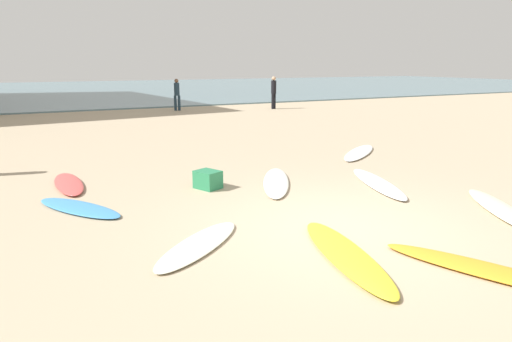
{
  "coord_description": "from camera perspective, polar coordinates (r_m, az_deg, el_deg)",
  "views": [
    {
      "loc": [
        -4.05,
        -5.25,
        2.45
      ],
      "look_at": [
        -0.04,
        2.79,
        0.3
      ],
      "focal_mm": 31.68,
      "sensor_mm": 36.0,
      "label": 1
    }
  ],
  "objects": [
    {
      "name": "surfboard_2",
      "position": [
        8.75,
        28.44,
        -4.2
      ],
      "size": [
        1.63,
        2.3,
        0.08
      ],
      "primitive_type": "ellipsoid",
      "rotation": [
        0.0,
        0.0,
        2.61
      ],
      "color": "#EEE8BE",
      "rests_on": "ground_plane"
    },
    {
      "name": "beachgoer_near",
      "position": [
        24.42,
        -9.96,
        9.67
      ],
      "size": [
        0.34,
        0.34,
        1.65
      ],
      "rotation": [
        0.0,
        0.0,
        6.03
      ],
      "color": "#1E3342",
      "rests_on": "ground_plane"
    },
    {
      "name": "surfboard_4",
      "position": [
        6.19,
        27.41,
        -11.12
      ],
      "size": [
        1.51,
        2.52,
        0.08
      ],
      "primitive_type": "ellipsoid",
      "rotation": [
        0.0,
        0.0,
        3.57
      ],
      "color": "orange",
      "rests_on": "ground_plane"
    },
    {
      "name": "beach_cooler",
      "position": [
        9.09,
        -6.1,
        -1.08
      ],
      "size": [
        0.55,
        0.6,
        0.36
      ],
      "primitive_type": "cube",
      "rotation": [
        0.0,
        0.0,
        1.99
      ],
      "color": "#287F51",
      "rests_on": "ground_plane"
    },
    {
      "name": "beachgoer_mid",
      "position": [
        24.96,
        2.24,
        10.08
      ],
      "size": [
        0.39,
        0.39,
        1.75
      ],
      "rotation": [
        0.0,
        0.0,
        0.56
      ],
      "color": "black",
      "rests_on": "ground_plane"
    },
    {
      "name": "surfboard_1",
      "position": [
        9.65,
        15.1,
        -1.48
      ],
      "size": [
        1.31,
        2.55,
        0.08
      ],
      "primitive_type": "ellipsoid",
      "rotation": [
        0.0,
        0.0,
        -0.33
      ],
      "color": "white",
      "rests_on": "ground_plane"
    },
    {
      "name": "surfboard_3",
      "position": [
        8.35,
        -21.46,
        -4.34
      ],
      "size": [
        1.51,
        1.98,
        0.07
      ],
      "primitive_type": "ellipsoid",
      "rotation": [
        0.0,
        0.0,
        0.55
      ],
      "color": "#4393D4",
      "rests_on": "ground_plane"
    },
    {
      "name": "surfboard_5",
      "position": [
        10.03,
        -22.57,
        -1.48
      ],
      "size": [
        0.58,
        2.02,
        0.09
      ],
      "primitive_type": "ellipsoid",
      "rotation": [
        0.0,
        0.0,
        0.03
      ],
      "color": "#DF524E",
      "rests_on": "ground_plane"
    },
    {
      "name": "surfboard_0",
      "position": [
        9.44,
        2.55,
        -1.37
      ],
      "size": [
        1.66,
        2.42,
        0.07
      ],
      "primitive_type": "ellipsoid",
      "rotation": [
        0.0,
        0.0,
        -0.51
      ],
      "color": "silver",
      "rests_on": "ground_plane"
    },
    {
      "name": "surfboard_8",
      "position": [
        6.31,
        -7.27,
        -9.21
      ],
      "size": [
        1.83,
        1.66,
        0.06
      ],
      "primitive_type": "ellipsoid",
      "rotation": [
        0.0,
        0.0,
        -0.87
      ],
      "color": "silver",
      "rests_on": "ground_plane"
    },
    {
      "name": "surfboard_6",
      "position": [
        12.85,
        12.89,
        2.29
      ],
      "size": [
        2.36,
        2.04,
        0.07
      ],
      "primitive_type": "ellipsoid",
      "rotation": [
        0.0,
        0.0,
        2.25
      ],
      "color": "white",
      "rests_on": "ground_plane"
    },
    {
      "name": "ground_plane",
      "position": [
        7.07,
        10.53,
        -7.06
      ],
      "size": [
        120.0,
        120.0,
        0.0
      ],
      "primitive_type": "plane",
      "color": "tan"
    },
    {
      "name": "ocean_water",
      "position": [
        45.35,
        -21.69,
        9.5
      ],
      "size": [
        120.0,
        40.0,
        0.08
      ],
      "primitive_type": "cube",
      "color": "slate",
      "rests_on": "ground_plane"
    },
    {
      "name": "surfboard_7",
      "position": [
        6.05,
        11.25,
        -10.28
      ],
      "size": [
        1.09,
        2.52,
        0.09
      ],
      "primitive_type": "ellipsoid",
      "rotation": [
        0.0,
        0.0,
        2.92
      ],
      "color": "yellow",
      "rests_on": "ground_plane"
    }
  ]
}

